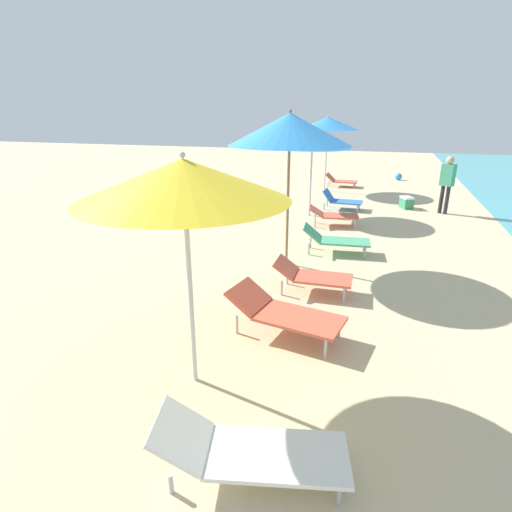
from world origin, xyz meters
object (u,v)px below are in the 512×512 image
(umbrella_fourth, at_px, (184,180))
(lounger_sixth_inland, at_px, (333,215))
(beach_ball, at_px, (399,177))
(lounger_farthest_shoreside, at_px, (341,180))
(person_walking_mid, at_px, (447,179))
(umbrella_fifth, at_px, (290,130))
(umbrella_farthest, at_px, (328,123))
(lounger_sixth_shoreside, at_px, (341,200))
(lounger_fourth_inland, at_px, (249,450))
(lounger_fifth_inland, at_px, (312,275))
(umbrella_sixth, at_px, (312,141))
(cooler_box, at_px, (406,202))
(lounger_fourth_shoreside, at_px, (284,312))
(lounger_fifth_shoreside, at_px, (335,239))

(umbrella_fourth, relative_size, lounger_sixth_inland, 1.81)
(umbrella_fourth, xyz_separation_m, lounger_sixth_inland, (0.55, 7.10, -1.94))
(beach_ball, bearing_deg, umbrella_fourth, -98.25)
(lounger_farthest_shoreside, height_order, person_walking_mid, person_walking_mid)
(umbrella_fifth, bearing_deg, umbrella_farthest, 93.72)
(lounger_sixth_inland, relative_size, umbrella_farthest, 0.50)
(lounger_sixth_shoreside, bearing_deg, umbrella_fourth, -91.64)
(lounger_sixth_inland, bearing_deg, umbrella_fifth, -108.25)
(lounger_sixth_inland, distance_m, lounger_farthest_shoreside, 6.21)
(lounger_fourth_inland, height_order, lounger_fifth_inland, lounger_fifth_inland)
(lounger_sixth_inland, xyz_separation_m, lounger_farthest_shoreside, (-0.53, 6.19, -0.05))
(lounger_sixth_inland, height_order, umbrella_farthest, umbrella_farthest)
(umbrella_fourth, relative_size, umbrella_sixth, 1.06)
(beach_ball, distance_m, cooler_box, 5.89)
(umbrella_fifth, relative_size, lounger_sixth_inland, 2.10)
(lounger_fourth_shoreside, height_order, lounger_fourth_inland, lounger_fourth_shoreside)
(lounger_fifth_shoreside, bearing_deg, umbrella_fourth, -107.11)
(lounger_sixth_shoreside, bearing_deg, lounger_fourth_inland, -85.78)
(lounger_fifth_shoreside, relative_size, beach_ball, 4.81)
(lounger_fifth_inland, relative_size, lounger_farthest_shoreside, 1.03)
(lounger_sixth_shoreside, height_order, lounger_sixth_inland, lounger_sixth_shoreside)
(lounger_sixth_shoreside, relative_size, cooler_box, 2.27)
(lounger_fourth_shoreside, height_order, lounger_sixth_inland, lounger_fourth_shoreside)
(lounger_fourth_inland, relative_size, lounger_sixth_shoreside, 1.40)
(lounger_fourth_inland, height_order, lounger_fifth_shoreside, lounger_fifth_shoreside)
(lounger_farthest_shoreside, bearing_deg, person_walking_mid, -47.42)
(lounger_farthest_shoreside, xyz_separation_m, cooler_box, (2.45, -3.36, -0.07))
(lounger_fifth_shoreside, xyz_separation_m, umbrella_sixth, (-1.15, 3.14, 1.80))
(lounger_fourth_shoreside, bearing_deg, lounger_fourth_inland, -72.63)
(lounger_sixth_shoreside, height_order, lounger_farthest_shoreside, lounger_sixth_shoreside)
(umbrella_fifth, distance_m, umbrella_farthest, 8.26)
(lounger_fourth_shoreside, xyz_separation_m, lounger_sixth_shoreside, (-0.17, 7.88, -0.04))
(lounger_fourth_shoreside, height_order, cooler_box, lounger_fourth_shoreside)
(umbrella_fourth, height_order, beach_ball, umbrella_fourth)
(lounger_fourth_inland, bearing_deg, umbrella_sixth, 84.02)
(umbrella_farthest, distance_m, cooler_box, 4.33)
(lounger_fifth_shoreside, relative_size, person_walking_mid, 0.87)
(lounger_farthest_shoreside, bearing_deg, umbrella_fourth, -90.13)
(umbrella_farthest, xyz_separation_m, lounger_farthest_shoreside, (0.48, 1.14, -2.22))
(umbrella_farthest, relative_size, beach_ball, 9.10)
(lounger_farthest_shoreside, bearing_deg, lounger_fifth_shoreside, -84.09)
(umbrella_fifth, bearing_deg, lounger_fifth_shoreside, 50.20)
(umbrella_fourth, relative_size, umbrella_farthest, 0.91)
(lounger_fourth_shoreside, height_order, person_walking_mid, person_walking_mid)
(person_walking_mid, xyz_separation_m, beach_ball, (-1.20, 6.29, -0.87))
(lounger_fourth_shoreside, xyz_separation_m, lounger_farthest_shoreside, (-0.67, 12.03, -0.08))
(umbrella_fourth, bearing_deg, lounger_fourth_inland, -45.43)
(umbrella_fifth, xyz_separation_m, umbrella_farthest, (-0.54, 8.25, -0.09))
(lounger_fifth_inland, relative_size, lounger_sixth_inland, 0.93)
(umbrella_fourth, bearing_deg, umbrella_farthest, 92.14)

